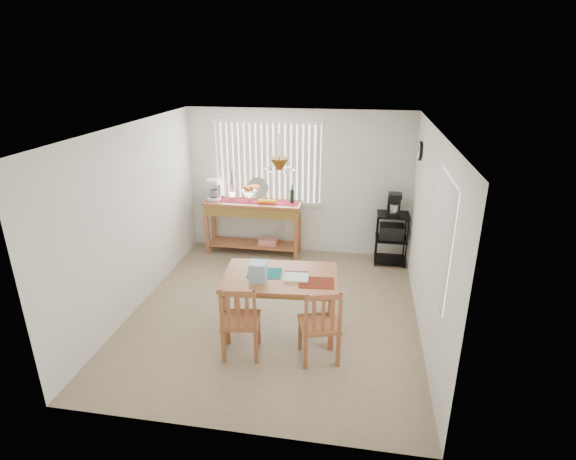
% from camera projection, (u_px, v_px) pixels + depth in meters
% --- Properties ---
extents(ground, '(4.00, 4.50, 0.01)m').
position_uv_depth(ground, '(275.00, 311.00, 6.47)').
color(ground, gray).
extents(room_shell, '(4.20, 4.70, 2.70)m').
position_uv_depth(room_shell, '(274.00, 199.00, 5.86)').
color(room_shell, white).
rests_on(room_shell, ground).
extents(sideboard, '(1.76, 0.49, 0.99)m').
position_uv_depth(sideboard, '(253.00, 215.00, 8.14)').
color(sideboard, '#AF653B').
rests_on(sideboard, ground).
extents(sideboard_items, '(1.67, 0.42, 0.76)m').
position_uv_depth(sideboard_items, '(238.00, 193.00, 8.05)').
color(sideboard_items, maroon).
rests_on(sideboard_items, sideboard).
extents(wire_cart, '(0.54, 0.43, 0.91)m').
position_uv_depth(wire_cart, '(392.00, 234.00, 7.78)').
color(wire_cart, black).
rests_on(wire_cart, ground).
extents(cart_items, '(0.22, 0.26, 0.38)m').
position_uv_depth(cart_items, '(394.00, 204.00, 7.60)').
color(cart_items, black).
rests_on(cart_items, wire_cart).
extents(dining_table, '(1.53, 1.05, 0.78)m').
position_uv_depth(dining_table, '(280.00, 282.00, 5.82)').
color(dining_table, '#AF653B').
rests_on(dining_table, ground).
extents(table_items, '(1.16, 0.50, 0.25)m').
position_uv_depth(table_items, '(268.00, 273.00, 5.65)').
color(table_items, '#146971').
rests_on(table_items, dining_table).
extents(chair_left, '(0.51, 0.51, 0.97)m').
position_uv_depth(chair_left, '(240.00, 321.00, 5.36)').
color(chair_left, '#AF653B').
rests_on(chair_left, ground).
extents(chair_right, '(0.57, 0.57, 0.98)m').
position_uv_depth(chair_right, '(320.00, 325.00, 5.27)').
color(chair_right, '#AF653B').
rests_on(chair_right, ground).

